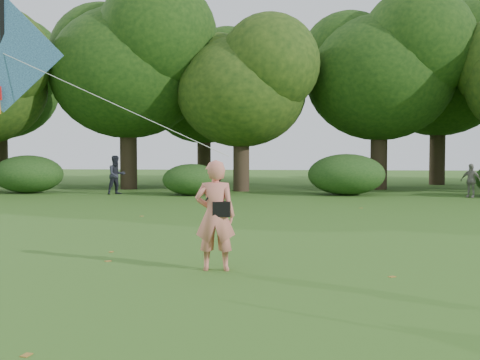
# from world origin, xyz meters

# --- Properties ---
(ground) EXTENTS (100.00, 100.00, 0.00)m
(ground) POSITION_xyz_m (0.00, 0.00, 0.00)
(ground) COLOR #265114
(ground) RESTS_ON ground
(man_kite_flyer) EXTENTS (0.73, 0.50, 1.92)m
(man_kite_flyer) POSITION_xyz_m (-0.73, 0.55, 0.96)
(man_kite_flyer) COLOR #DE7A68
(man_kite_flyer) RESTS_ON ground
(bystander_left) EXTENTS (1.10, 1.09, 1.80)m
(bystander_left) POSITION_xyz_m (-7.56, 17.37, 0.90)
(bystander_left) COLOR #242530
(bystander_left) RESTS_ON ground
(bystander_right) EXTENTS (0.91, 0.79, 1.47)m
(bystander_right) POSITION_xyz_m (8.21, 16.93, 0.73)
(bystander_right) COLOR gray
(bystander_right) RESTS_ON ground
(crossbody_bag) EXTENTS (0.43, 0.20, 0.73)m
(crossbody_bag) POSITION_xyz_m (-0.61, 0.52, 1.09)
(crossbody_bag) COLOR black
(crossbody_bag) RESTS_ON ground
(flying_kite) EXTENTS (5.46, 1.08, 3.05)m
(flying_kite) POSITION_xyz_m (-4.85, 1.22, 3.86)
(flying_kite) COLOR #2953B5
(flying_kite) RESTS_ON ground
(tree_line) EXTENTS (54.70, 15.30, 9.48)m
(tree_line) POSITION_xyz_m (1.67, 22.88, 5.60)
(tree_line) COLOR #3A2D1E
(tree_line) RESTS_ON ground
(shrub_band) EXTENTS (39.15, 3.22, 1.88)m
(shrub_band) POSITION_xyz_m (-0.72, 17.60, 0.86)
(shrub_band) COLOR #264919
(shrub_band) RESTS_ON ground
(fallen_leaves) EXTENTS (10.19, 15.85, 0.01)m
(fallen_leaves) POSITION_xyz_m (0.19, 3.68, 0.01)
(fallen_leaves) COLOR olive
(fallen_leaves) RESTS_ON ground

